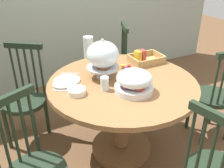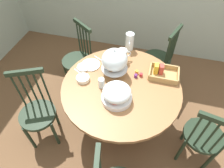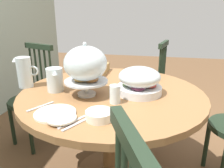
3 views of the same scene
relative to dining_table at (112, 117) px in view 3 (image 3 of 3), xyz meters
The scene contains 18 objects.
dining_table is the anchor object (origin of this frame).
windsor_chair_near_window 0.93m from the dining_table, 13.36° to the right, with size 0.41×0.41×0.97m.
windsor_chair_by_cabinet 0.93m from the dining_table, 68.03° to the left, with size 0.43×0.43×0.97m.
pastry_stand_with_dome 0.44m from the dining_table, 127.53° to the left, with size 0.28×0.28×0.34m.
fruit_platter_covered 0.34m from the dining_table, 91.46° to the right, with size 0.30×0.30×0.18m.
orange_juice_pitcher 0.48m from the dining_table, 101.74° to the left, with size 0.18×0.12×0.16m.
milk_pitcher 0.70m from the dining_table, 94.02° to the left, with size 0.10×0.18×0.22m.
cereal_basket 0.53m from the dining_table, 34.11° to the left, with size 0.32×0.24×0.12m.
china_plate_large 0.51m from the dining_table, 151.81° to the left, with size 0.22×0.22×0.01m, color white.
china_plate_small 0.54m from the dining_table, 161.84° to the left, with size 0.15×0.15×0.01m, color white.
cereal_bowl 0.47m from the dining_table, behind, with size 0.14×0.14×0.04m, color white.
drinking_glass 0.33m from the dining_table, 162.76° to the right, with size 0.06×0.06×0.11m, color silver.
jam_jar_strawberry 0.34m from the dining_table, 47.64° to the left, with size 0.04×0.04×0.04m, color #B7282D.
jam_jar_apricot 0.34m from the dining_table, 61.16° to the left, with size 0.04×0.04×0.04m, color orange.
jam_jar_grape 0.30m from the dining_table, 52.85° to the left, with size 0.04×0.04×0.04m, color #5B2366.
table_knife 0.53m from the dining_table, 168.53° to the left, with size 0.17×0.01×0.01m, color silver.
dinner_fork 0.54m from the dining_table, behind, with size 0.17×0.01×0.01m, color silver.
soup_spoon 0.53m from the dining_table, 135.08° to the left, with size 0.17×0.01×0.01m, color silver.
Camera 3 is at (-1.45, -0.12, 1.25)m, focal length 34.06 mm.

